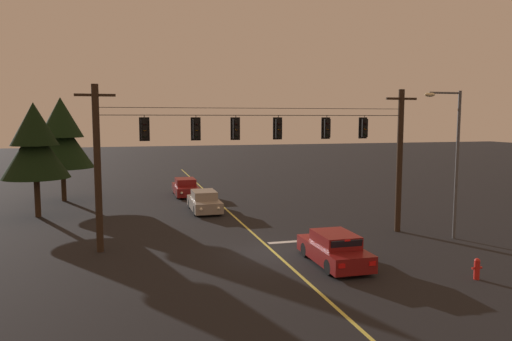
% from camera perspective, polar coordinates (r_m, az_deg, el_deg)
% --- Properties ---
extents(ground_plane, '(180.00, 180.00, 0.00)m').
position_cam_1_polar(ground_plane, '(22.74, 2.29, -9.73)').
color(ground_plane, black).
extents(lane_centre_stripe, '(0.14, 60.00, 0.01)m').
position_cam_1_polar(lane_centre_stripe, '(30.64, -2.46, -5.56)').
color(lane_centre_stripe, '#D1C64C').
rests_on(lane_centre_stripe, ground).
extents(stop_bar_paint, '(3.40, 0.36, 0.01)m').
position_cam_1_polar(stop_bar_paint, '(25.00, 5.22, -8.27)').
color(stop_bar_paint, silver).
rests_on(stop_bar_paint, ground).
extents(signal_span_assembly, '(17.48, 0.32, 7.78)m').
position_cam_1_polar(signal_span_assembly, '(24.29, 0.62, 1.00)').
color(signal_span_assembly, '#2D2116').
rests_on(signal_span_assembly, ground).
extents(traffic_light_leftmost, '(0.48, 0.41, 1.22)m').
position_cam_1_polar(traffic_light_leftmost, '(23.28, -13.00, 4.77)').
color(traffic_light_leftmost, black).
extents(traffic_light_left_inner, '(0.48, 0.41, 1.22)m').
position_cam_1_polar(traffic_light_left_inner, '(23.50, -7.07, 4.89)').
color(traffic_light_left_inner, black).
extents(traffic_light_centre, '(0.48, 0.41, 1.22)m').
position_cam_1_polar(traffic_light_centre, '(23.86, -2.38, 4.95)').
color(traffic_light_centre, black).
extents(traffic_light_right_inner, '(0.48, 0.41, 1.22)m').
position_cam_1_polar(traffic_light_right_inner, '(24.44, 2.66, 4.98)').
color(traffic_light_right_inner, black).
extents(traffic_light_rightmost, '(0.48, 0.41, 1.22)m').
position_cam_1_polar(traffic_light_rightmost, '(25.36, 8.35, 4.97)').
color(traffic_light_rightmost, black).
extents(traffic_light_far_right, '(0.48, 0.41, 1.22)m').
position_cam_1_polar(traffic_light_far_right, '(26.29, 12.64, 4.92)').
color(traffic_light_far_right, black).
extents(car_waiting_near_lane, '(1.80, 4.33, 1.39)m').
position_cam_1_polar(car_waiting_near_lane, '(21.20, 9.21, -9.16)').
color(car_waiting_near_lane, maroon).
rests_on(car_waiting_near_lane, ground).
extents(car_oncoming_lead, '(1.80, 4.42, 1.39)m').
position_cam_1_polar(car_oncoming_lead, '(32.73, -6.11, -3.68)').
color(car_oncoming_lead, gray).
rests_on(car_oncoming_lead, ground).
extents(car_oncoming_trailing, '(1.80, 4.42, 1.39)m').
position_cam_1_polar(car_oncoming_trailing, '(39.54, -8.30, -2.01)').
color(car_oncoming_trailing, maroon).
rests_on(car_oncoming_trailing, ground).
extents(street_lamp_corner, '(2.11, 0.30, 7.61)m').
position_cam_1_polar(street_lamp_corner, '(26.55, 22.12, 2.21)').
color(street_lamp_corner, '#4C4F54').
rests_on(street_lamp_corner, ground).
extents(tree_verge_near, '(4.13, 4.13, 7.23)m').
position_cam_1_polar(tree_verge_near, '(33.27, -24.62, 2.84)').
color(tree_verge_near, '#332316').
rests_on(tree_verge_near, ground).
extents(tree_verge_far, '(4.59, 4.59, 7.80)m').
position_cam_1_polar(tree_verge_far, '(39.04, -21.94, 3.78)').
color(tree_verge_far, '#332316').
rests_on(tree_verge_far, ground).
extents(fire_hydrant, '(0.44, 0.22, 0.84)m').
position_cam_1_polar(fire_hydrant, '(20.94, 24.59, -10.43)').
color(fire_hydrant, red).
rests_on(fire_hydrant, ground).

